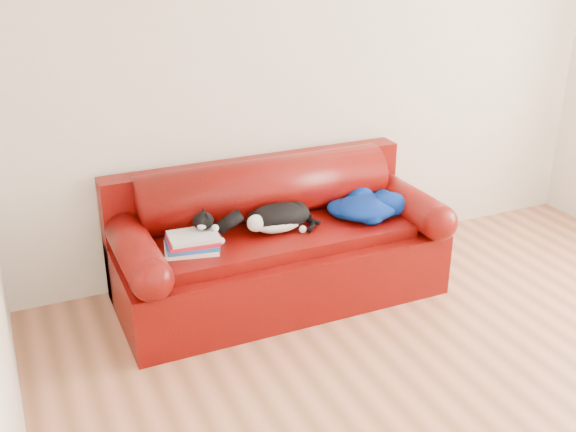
# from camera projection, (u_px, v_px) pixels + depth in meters

# --- Properties ---
(ground) EXTENTS (4.50, 4.50, 0.00)m
(ground) POSITION_uv_depth(u_px,v_px,m) (496.00, 404.00, 3.50)
(ground) COLOR brown
(ground) RESTS_ON ground
(room_shell) EXTENTS (4.52, 4.02, 2.61)m
(room_shell) POSITION_uv_depth(u_px,v_px,m) (564.00, 81.00, 2.90)
(room_shell) COLOR beige
(room_shell) RESTS_ON ground
(sofa_base) EXTENTS (2.10, 0.90, 0.50)m
(sofa_base) POSITION_uv_depth(u_px,v_px,m) (279.00, 264.00, 4.44)
(sofa_base) COLOR #350202
(sofa_base) RESTS_ON ground
(sofa_back) EXTENTS (2.10, 1.01, 0.88)m
(sofa_back) POSITION_uv_depth(u_px,v_px,m) (264.00, 208.00, 4.52)
(sofa_back) COLOR #350202
(sofa_back) RESTS_ON ground
(book_stack) EXTENTS (0.36, 0.31, 0.10)m
(book_stack) POSITION_uv_depth(u_px,v_px,m) (192.00, 242.00, 4.01)
(book_stack) COLOR silver
(book_stack) RESTS_ON sofa_base
(cat) EXTENTS (0.62, 0.26, 0.22)m
(cat) POSITION_uv_depth(u_px,v_px,m) (278.00, 218.00, 4.25)
(cat) COLOR black
(cat) RESTS_ON sofa_base
(blanket) EXTENTS (0.55, 0.44, 0.16)m
(blanket) POSITION_uv_depth(u_px,v_px,m) (367.00, 206.00, 4.49)
(blanket) COLOR #02114A
(blanket) RESTS_ON sofa_base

